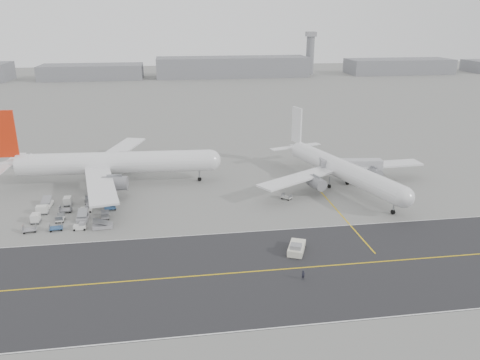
{
  "coord_description": "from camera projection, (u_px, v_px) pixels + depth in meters",
  "views": [
    {
      "loc": [
        -6.52,
        -88.14,
        41.81
      ],
      "look_at": [
        8.48,
        12.0,
        6.36
      ],
      "focal_mm": 35.0,
      "sensor_mm": 36.0,
      "label": 1
    }
  ],
  "objects": [
    {
      "name": "airliner_a",
      "position": [
        110.0,
        163.0,
        121.78
      ],
      "size": [
        58.27,
        57.51,
        20.09
      ],
      "rotation": [
        0.0,
        0.0,
        1.52
      ],
      "color": "white",
      "rests_on": "ground"
    },
    {
      "name": "airliner_b",
      "position": [
        340.0,
        168.0,
        119.96
      ],
      "size": [
        47.36,
        48.34,
        17.17
      ],
      "rotation": [
        0.0,
        0.0,
        0.3
      ],
      "color": "white",
      "rests_on": "ground"
    },
    {
      "name": "control_tower",
      "position": [
        310.0,
        52.0,
        352.95
      ],
      "size": [
        7.0,
        7.0,
        31.25
      ],
      "color": "slate",
      "rests_on": "ground"
    },
    {
      "name": "ground_crew_a",
      "position": [
        303.0,
        275.0,
        78.37
      ],
      "size": [
        0.71,
        0.59,
        1.68
      ],
      "primitive_type": "imported",
      "rotation": [
        0.0,
        0.0,
        0.36
      ],
      "color": "black",
      "rests_on": "ground"
    },
    {
      "name": "ground",
      "position": [
        208.0,
        230.0,
        97.0
      ],
      "size": [
        700.0,
        700.0,
        0.0
      ],
      "primitive_type": "plane",
      "color": "gray",
      "rests_on": "ground"
    },
    {
      "name": "stray_dolly",
      "position": [
        286.0,
        199.0,
        113.26
      ],
      "size": [
        2.7,
        2.73,
        1.46
      ],
      "primitive_type": null,
      "rotation": [
        0.0,
        0.0,
        0.76
      ],
      "color": "silver",
      "rests_on": "ground"
    },
    {
      "name": "gse_cluster",
      "position": [
        74.0,
        216.0,
        103.54
      ],
      "size": [
        23.81,
        23.04,
        2.04
      ],
      "primitive_type": null,
      "rotation": [
        0.0,
        0.0,
        0.06
      ],
      "color": "#99999E",
      "rests_on": "ground"
    },
    {
      "name": "horizon_buildings",
      "position": [
        219.0,
        77.0,
        343.87
      ],
      "size": [
        520.0,
        28.0,
        28.0
      ],
      "primitive_type": null,
      "color": "slate",
      "rests_on": "ground"
    },
    {
      "name": "taxiway",
      "position": [
        246.0,
        272.0,
        80.91
      ],
      "size": [
        220.0,
        59.0,
        0.03
      ],
      "color": "#2B2C2E",
      "rests_on": "ground"
    },
    {
      "name": "pushback_tug",
      "position": [
        296.0,
        248.0,
        87.46
      ],
      "size": [
        4.76,
        7.49,
        2.16
      ],
      "rotation": [
        0.0,
        0.0,
        -0.4
      ],
      "color": "silver",
      "rests_on": "ground"
    },
    {
      "name": "jet_bridge",
      "position": [
        352.0,
        166.0,
        123.32
      ],
      "size": [
        17.38,
        5.26,
        6.49
      ],
      "rotation": [
        0.0,
        0.0,
        -0.13
      ],
      "color": "gray",
      "rests_on": "ground"
    }
  ]
}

